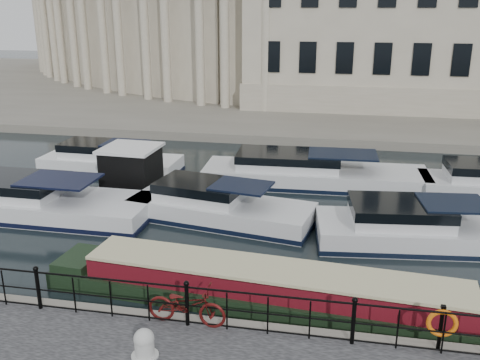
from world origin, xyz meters
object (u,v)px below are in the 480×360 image
bicycle (187,305)px  mooring_bollard (144,344)px  harbour_hut (132,172)px  life_ring_post (442,324)px  narrowboat (272,295)px

bicycle → mooring_bollard: bearing=161.3°
bicycle → harbour_hut: (-5.69, 10.58, -0.12)m
bicycle → life_ring_post: bearing=-87.0°
life_ring_post → mooring_bollard: bearing=-167.3°
mooring_bollard → harbour_hut: 13.07m
narrowboat → mooring_bollard: bearing=-119.4°
mooring_bollard → life_ring_post: bearing=12.7°
life_ring_post → harbour_hut: size_ratio=0.34×
bicycle → harbour_hut: harbour_hut is taller
bicycle → harbour_hut: bearing=31.0°
narrowboat → harbour_hut: 11.36m
bicycle → narrowboat: bearing=-38.6°
harbour_hut → narrowboat: bearing=-45.8°
life_ring_post → harbour_hut: 15.74m
bicycle → life_ring_post: life_ring_post is taller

